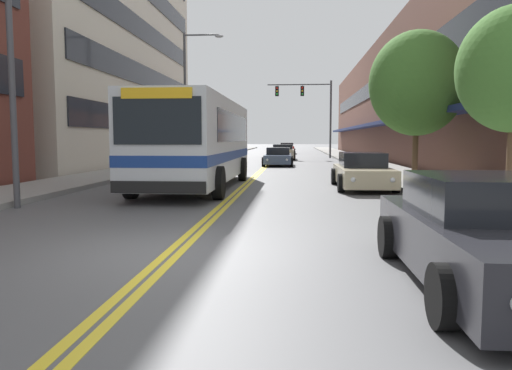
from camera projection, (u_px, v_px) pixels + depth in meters
name	position (u px, v px, depth m)	size (l,w,h in m)	color
ground_plane	(274.00, 159.00, 44.73)	(240.00, 240.00, 0.00)	#565659
sidewalk_left	(198.00, 158.00, 45.26)	(2.85, 106.00, 0.16)	gray
sidewalk_right	(352.00, 158.00, 44.18)	(2.85, 106.00, 0.16)	gray
centre_line	(274.00, 159.00, 44.73)	(0.34, 106.00, 0.01)	yellow
storefront_row_right	(419.00, 102.00, 43.29)	(9.10, 68.00, 9.96)	brown
city_bus	(199.00, 139.00, 18.52)	(2.96, 11.01, 3.18)	silver
car_dark_grey_parked_left_near	(208.00, 155.00, 36.20)	(1.98, 4.56, 1.26)	#38383D
car_charcoal_parked_right_foreground	(489.00, 235.00, 6.08)	(2.13, 4.77, 1.35)	#232328
car_beige_parked_right_mid	(362.00, 172.00, 18.18)	(2.03, 4.93, 1.30)	#BCAD89
car_slate_blue_moving_lead	(278.00, 157.00, 33.40)	(2.01, 4.26, 1.21)	#475675
car_champagne_moving_second	(283.00, 152.00, 43.19)	(2.18, 4.79, 1.31)	beige
car_red_moving_third	(287.00, 149.00, 60.08)	(2.01, 4.85, 1.31)	maroon
traffic_signal_mast	(310.00, 103.00, 46.60)	(6.00, 0.38, 7.19)	#47474C
street_lamp_left_near	(17.00, 18.00, 12.53)	(1.76, 0.28, 8.26)	#47474C
street_lamp_left_far	(190.00, 88.00, 32.53)	(2.64, 0.28, 8.63)	#47474C
street_tree_right_mid	(417.00, 84.00, 19.71)	(3.76, 3.76, 5.89)	brown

